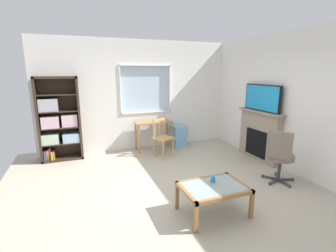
{
  "coord_description": "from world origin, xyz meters",
  "views": [
    {
      "loc": [
        -1.54,
        -3.61,
        2.02
      ],
      "look_at": [
        0.14,
        0.73,
        0.96
      ],
      "focal_mm": 25.92,
      "sensor_mm": 36.0,
      "label": 1
    }
  ],
  "objects_px": {
    "tv": "(262,98)",
    "sippy_cup": "(213,179)",
    "bookshelf": "(58,122)",
    "wooden_chair": "(163,137)",
    "coffee_table": "(213,190)",
    "office_chair": "(280,154)",
    "plastic_drawer_unit": "(179,136)",
    "fireplace": "(259,135)",
    "desk_under_window": "(153,127)"
  },
  "relations": [
    {
      "from": "bookshelf",
      "to": "coffee_table",
      "type": "xyz_separation_m",
      "value": [
        2.13,
        -3.21,
        -0.52
      ]
    },
    {
      "from": "fireplace",
      "to": "tv",
      "type": "xyz_separation_m",
      "value": [
        -0.02,
        0.0,
        0.86
      ]
    },
    {
      "from": "fireplace",
      "to": "office_chair",
      "type": "relative_size",
      "value": 1.26
    },
    {
      "from": "tv",
      "to": "office_chair",
      "type": "height_order",
      "value": "tv"
    },
    {
      "from": "wooden_chair",
      "to": "fireplace",
      "type": "distance_m",
      "value": 2.25
    },
    {
      "from": "fireplace",
      "to": "coffee_table",
      "type": "distance_m",
      "value": 2.67
    },
    {
      "from": "bookshelf",
      "to": "office_chair",
      "type": "height_order",
      "value": "bookshelf"
    },
    {
      "from": "bookshelf",
      "to": "wooden_chair",
      "type": "height_order",
      "value": "bookshelf"
    },
    {
      "from": "desk_under_window",
      "to": "office_chair",
      "type": "bearing_deg",
      "value": -60.06
    },
    {
      "from": "sippy_cup",
      "to": "bookshelf",
      "type": "bearing_deg",
      "value": 125.34
    },
    {
      "from": "wooden_chair",
      "to": "office_chair",
      "type": "distance_m",
      "value": 2.61
    },
    {
      "from": "fireplace",
      "to": "desk_under_window",
      "type": "bearing_deg",
      "value": 143.17
    },
    {
      "from": "fireplace",
      "to": "bookshelf",
      "type": "bearing_deg",
      "value": 158.9
    },
    {
      "from": "desk_under_window",
      "to": "office_chair",
      "type": "height_order",
      "value": "office_chair"
    },
    {
      "from": "plastic_drawer_unit",
      "to": "fireplace",
      "type": "relative_size",
      "value": 0.46
    },
    {
      "from": "wooden_chair",
      "to": "desk_under_window",
      "type": "bearing_deg",
      "value": 96.77
    },
    {
      "from": "plastic_drawer_unit",
      "to": "fireplace",
      "type": "distance_m",
      "value": 2.1
    },
    {
      "from": "plastic_drawer_unit",
      "to": "sippy_cup",
      "type": "relative_size",
      "value": 6.38
    },
    {
      "from": "office_chair",
      "to": "coffee_table",
      "type": "relative_size",
      "value": 1.09
    },
    {
      "from": "bookshelf",
      "to": "office_chair",
      "type": "xyz_separation_m",
      "value": [
        3.77,
        -2.78,
        -0.33
      ]
    },
    {
      "from": "plastic_drawer_unit",
      "to": "sippy_cup",
      "type": "height_order",
      "value": "plastic_drawer_unit"
    },
    {
      "from": "wooden_chair",
      "to": "plastic_drawer_unit",
      "type": "bearing_deg",
      "value": 40.16
    },
    {
      "from": "tv",
      "to": "sippy_cup",
      "type": "bearing_deg",
      "value": -145.57
    },
    {
      "from": "plastic_drawer_unit",
      "to": "wooden_chair",
      "type": "bearing_deg",
      "value": -139.84
    },
    {
      "from": "office_chair",
      "to": "coffee_table",
      "type": "height_order",
      "value": "office_chair"
    },
    {
      "from": "bookshelf",
      "to": "plastic_drawer_unit",
      "type": "relative_size",
      "value": 3.32
    },
    {
      "from": "office_chair",
      "to": "desk_under_window",
      "type": "bearing_deg",
      "value": 119.94
    },
    {
      "from": "wooden_chair",
      "to": "coffee_table",
      "type": "distance_m",
      "value": 2.58
    },
    {
      "from": "fireplace",
      "to": "tv",
      "type": "height_order",
      "value": "tv"
    },
    {
      "from": "desk_under_window",
      "to": "wooden_chair",
      "type": "distance_m",
      "value": 0.54
    },
    {
      "from": "wooden_chair",
      "to": "fireplace",
      "type": "bearing_deg",
      "value": -27.19
    },
    {
      "from": "bookshelf",
      "to": "fireplace",
      "type": "xyz_separation_m",
      "value": [
        4.29,
        -1.66,
        -0.31
      ]
    },
    {
      "from": "tv",
      "to": "coffee_table",
      "type": "height_order",
      "value": "tv"
    },
    {
      "from": "tv",
      "to": "bookshelf",
      "type": "bearing_deg",
      "value": 158.82
    },
    {
      "from": "bookshelf",
      "to": "office_chair",
      "type": "relative_size",
      "value": 1.91
    },
    {
      "from": "tv",
      "to": "office_chair",
      "type": "relative_size",
      "value": 1.05
    },
    {
      "from": "bookshelf",
      "to": "plastic_drawer_unit",
      "type": "distance_m",
      "value": 3.02
    },
    {
      "from": "office_chair",
      "to": "sippy_cup",
      "type": "xyz_separation_m",
      "value": [
        -1.58,
        -0.3,
        -0.08
      ]
    },
    {
      "from": "wooden_chair",
      "to": "coffee_table",
      "type": "xyz_separation_m",
      "value": [
        -0.16,
        -2.58,
        -0.1
      ]
    },
    {
      "from": "wooden_chair",
      "to": "sippy_cup",
      "type": "bearing_deg",
      "value": -92.39
    },
    {
      "from": "plastic_drawer_unit",
      "to": "sippy_cup",
      "type": "distance_m",
      "value": 3.13
    },
    {
      "from": "desk_under_window",
      "to": "coffee_table",
      "type": "height_order",
      "value": "desk_under_window"
    },
    {
      "from": "office_chair",
      "to": "sippy_cup",
      "type": "height_order",
      "value": "office_chair"
    },
    {
      "from": "plastic_drawer_unit",
      "to": "office_chair",
      "type": "xyz_separation_m",
      "value": [
        0.81,
        -2.72,
        0.27
      ]
    },
    {
      "from": "bookshelf",
      "to": "wooden_chair",
      "type": "distance_m",
      "value": 2.41
    },
    {
      "from": "wooden_chair",
      "to": "tv",
      "type": "bearing_deg",
      "value": -27.4
    },
    {
      "from": "wooden_chair",
      "to": "coffee_table",
      "type": "height_order",
      "value": "wooden_chair"
    },
    {
      "from": "tv",
      "to": "coffee_table",
      "type": "relative_size",
      "value": 1.14
    },
    {
      "from": "office_chair",
      "to": "plastic_drawer_unit",
      "type": "bearing_deg",
      "value": 106.48
    },
    {
      "from": "tv",
      "to": "sippy_cup",
      "type": "relative_size",
      "value": 11.63
    }
  ]
}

